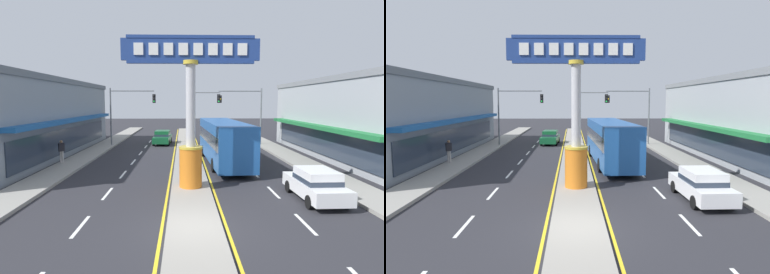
# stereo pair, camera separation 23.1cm
# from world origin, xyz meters

# --- Properties ---
(ground_plane) EXTENTS (160.00, 160.00, 0.00)m
(ground_plane) POSITION_xyz_m (0.00, 0.00, 0.00)
(ground_plane) COLOR #28282D
(median_strip) EXTENTS (2.10, 52.00, 0.14)m
(median_strip) POSITION_xyz_m (0.00, 18.00, 0.07)
(median_strip) COLOR gray
(median_strip) RESTS_ON ground
(sidewalk_left) EXTENTS (2.24, 60.00, 0.18)m
(sidewalk_left) POSITION_xyz_m (-8.77, 16.00, 0.09)
(sidewalk_left) COLOR gray
(sidewalk_left) RESTS_ON ground
(sidewalk_right) EXTENTS (2.24, 60.00, 0.18)m
(sidewalk_right) POSITION_xyz_m (8.77, 16.00, 0.09)
(sidewalk_right) COLOR gray
(sidewalk_right) RESTS_ON ground
(lane_markings) EXTENTS (8.84, 52.00, 0.01)m
(lane_markings) POSITION_xyz_m (-0.00, 16.65, 0.00)
(lane_markings) COLOR silver
(lane_markings) RESTS_ON ground
(district_sign) EXTENTS (7.23, 1.28, 8.04)m
(district_sign) POSITION_xyz_m (-0.00, 5.54, 4.17)
(district_sign) COLOR orange
(district_sign) RESTS_ON median_strip
(storefront_left) EXTENTS (10.57, 26.37, 6.75)m
(storefront_left) POSITION_xyz_m (-15.12, 16.97, 3.38)
(storefront_left) COLOR gray
(storefront_left) RESTS_ON ground
(storefront_right) EXTENTS (9.46, 23.68, 6.74)m
(storefront_right) POSITION_xyz_m (15.12, 14.87, 3.37)
(storefront_right) COLOR #999EA3
(storefront_right) RESTS_ON ground
(traffic_light_left_side) EXTENTS (4.86, 0.46, 6.20)m
(traffic_light_left_side) POSITION_xyz_m (-6.28, 22.63, 4.25)
(traffic_light_left_side) COLOR slate
(traffic_light_left_side) RESTS_ON ground
(traffic_light_right_side) EXTENTS (4.86, 0.46, 6.20)m
(traffic_light_right_side) POSITION_xyz_m (6.28, 22.83, 4.25)
(traffic_light_right_side) COLOR slate
(traffic_light_right_side) RESTS_ON ground
(traffic_light_median_far) EXTENTS (4.20, 0.46, 6.20)m
(traffic_light_median_far) POSITION_xyz_m (1.81, 28.48, 4.19)
(traffic_light_median_far) COLOR slate
(traffic_light_median_far) RESTS_ON ground
(bus_near_right_lane) EXTENTS (3.00, 11.30, 3.26)m
(bus_near_right_lane) POSITION_xyz_m (2.70, 12.74, 1.87)
(bus_near_right_lane) COLOR #1E5199
(bus_near_right_lane) RESTS_ON ground
(sedan_far_right_lane) EXTENTS (1.99, 4.38, 1.53)m
(sedan_far_right_lane) POSITION_xyz_m (6.00, 24.74, 0.79)
(sedan_far_right_lane) COLOR #14562D
(sedan_far_right_lane) RESTS_ON ground
(suv_near_left_lane) EXTENTS (1.97, 4.60, 1.90)m
(suv_near_left_lane) POSITION_xyz_m (2.70, 24.97, 0.98)
(suv_near_left_lane) COLOR white
(suv_near_left_lane) RESTS_ON ground
(sedan_mid_left_lane) EXTENTS (2.01, 4.39, 1.53)m
(sedan_mid_left_lane) POSITION_xyz_m (-2.69, 24.30, 0.79)
(sedan_mid_left_lane) COLOR #14562D
(sedan_mid_left_lane) RESTS_ON ground
(sedan_far_left_oncoming) EXTENTS (1.90, 4.33, 1.53)m
(sedan_far_left_oncoming) POSITION_xyz_m (6.00, 3.43, 0.79)
(sedan_far_left_oncoming) COLOR white
(sedan_far_left_oncoming) RESTS_ON ground
(pedestrian_near_kerb) EXTENTS (0.45, 0.42, 1.71)m
(pedestrian_near_kerb) POSITION_xyz_m (-9.55, 12.56, 1.15)
(pedestrian_near_kerb) COLOR #B7B2AD
(pedestrian_near_kerb) RESTS_ON sidewalk_left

